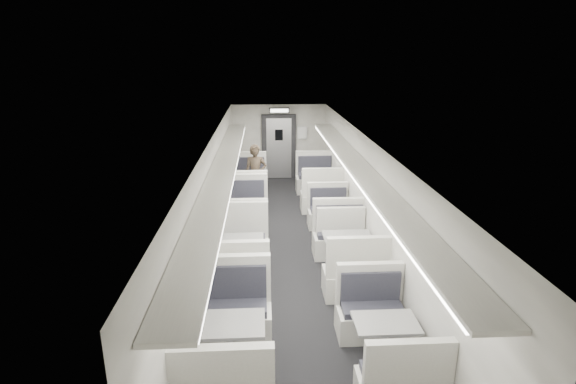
{
  "coord_description": "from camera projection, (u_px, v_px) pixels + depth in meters",
  "views": [
    {
      "loc": [
        -0.53,
        -8.33,
        3.96
      ],
      "look_at": [
        -0.01,
        0.6,
        1.18
      ],
      "focal_mm": 28.0,
      "sensor_mm": 36.0,
      "label": 1
    }
  ],
  "objects": [
    {
      "name": "booth_right_b",
      "position": [
        333.0,
        224.0,
        9.91
      ],
      "size": [
        0.96,
        1.95,
        1.04
      ],
      "color": "#B9B7AD",
      "rests_on": "room"
    },
    {
      "name": "booth_left_b",
      "position": [
        242.0,
        221.0,
        9.9
      ],
      "size": [
        1.11,
        2.25,
        1.21
      ],
      "color": "#B9B7AD",
      "rests_on": "room"
    },
    {
      "name": "luggage_rack_right",
      "position": [
        358.0,
        167.0,
        8.36
      ],
      "size": [
        0.46,
        10.4,
        0.09
      ],
      "color": "#B9B7AD",
      "rests_on": "room"
    },
    {
      "name": "luggage_rack_left",
      "position": [
        224.0,
        169.0,
        8.22
      ],
      "size": [
        0.46,
        10.4,
        0.09
      ],
      "color": "#B9B7AD",
      "rests_on": "room"
    },
    {
      "name": "booth_left_c",
      "position": [
        238.0,
        259.0,
        8.1
      ],
      "size": [
        1.1,
        2.24,
        1.2
      ],
      "color": "#B9B7AD",
      "rests_on": "room"
    },
    {
      "name": "exit_sign",
      "position": [
        279.0,
        110.0,
        13.66
      ],
      "size": [
        0.62,
        0.12,
        0.16
      ],
      "color": "black",
      "rests_on": "room"
    },
    {
      "name": "room",
      "position": [
        290.0,
        200.0,
        8.79
      ],
      "size": [
        3.24,
        12.24,
        2.64
      ],
      "color": "black",
      "rests_on": "ground"
    },
    {
      "name": "booth_left_a",
      "position": [
        246.0,
        191.0,
        12.04
      ],
      "size": [
        1.15,
        2.34,
        1.25
      ],
      "color": "#B9B7AD",
      "rests_on": "room"
    },
    {
      "name": "window_d",
      "position": [
        188.0,
        271.0,
        5.61
      ],
      "size": [
        0.02,
        1.18,
        0.84
      ],
      "primitive_type": "cube",
      "color": "black",
      "rests_on": "room"
    },
    {
      "name": "booth_left_d",
      "position": [
        228.0,
        349.0,
        5.63
      ],
      "size": [
        1.11,
        2.26,
        1.21
      ],
      "color": "#B9B7AD",
      "rests_on": "room"
    },
    {
      "name": "window_c",
      "position": [
        208.0,
        212.0,
        7.71
      ],
      "size": [
        0.02,
        1.18,
        0.84
      ],
      "primitive_type": "cube",
      "color": "black",
      "rests_on": "room"
    },
    {
      "name": "booth_right_a",
      "position": [
        318.0,
        187.0,
        12.44
      ],
      "size": [
        1.11,
        2.24,
        1.2
      ],
      "color": "#B9B7AD",
      "rests_on": "room"
    },
    {
      "name": "wall_notice",
      "position": [
        302.0,
        133.0,
        14.38
      ],
      "size": [
        0.32,
        0.02,
        0.4
      ],
      "primitive_type": "cube",
      "color": "white",
      "rests_on": "room"
    },
    {
      "name": "booth_right_d",
      "position": [
        384.0,
        344.0,
        5.8
      ],
      "size": [
        0.98,
        1.99,
        1.06
      ],
      "color": "#B9B7AD",
      "rests_on": "room"
    },
    {
      "name": "passenger",
      "position": [
        256.0,
        175.0,
        12.02
      ],
      "size": [
        0.64,
        0.45,
        1.65
      ],
      "primitive_type": "imported",
      "rotation": [
        0.0,
        0.0,
        -0.1
      ],
      "color": "black",
      "rests_on": "room"
    },
    {
      "name": "booth_right_c",
      "position": [
        347.0,
        254.0,
        8.32
      ],
      "size": [
        1.07,
        2.17,
        1.16
      ],
      "color": "#B9B7AD",
      "rests_on": "room"
    },
    {
      "name": "window_b",
      "position": [
        219.0,
        178.0,
        9.81
      ],
      "size": [
        0.02,
        1.18,
        0.84
      ],
      "primitive_type": "cube",
      "color": "black",
      "rests_on": "room"
    },
    {
      "name": "window_a",
      "position": [
        227.0,
        156.0,
        11.9
      ],
      "size": [
        0.02,
        1.18,
        0.84
      ],
      "primitive_type": "cube",
      "color": "black",
      "rests_on": "room"
    },
    {
      "name": "vestibule_door",
      "position": [
        279.0,
        147.0,
        14.49
      ],
      "size": [
        1.1,
        0.13,
        2.1
      ],
      "color": "black",
      "rests_on": "room"
    }
  ]
}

